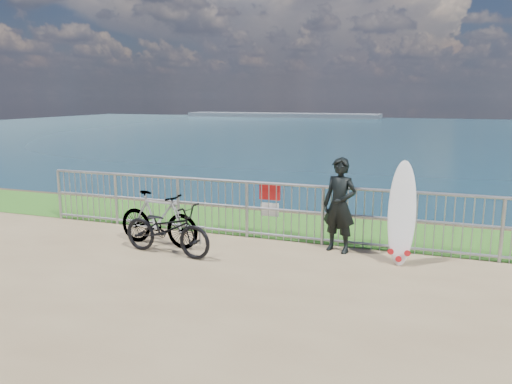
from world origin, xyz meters
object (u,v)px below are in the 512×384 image
at_px(surfer, 340,205).
at_px(bicycle_far, 158,219).
at_px(bicycle_near, 167,229).
at_px(surfboard, 402,217).

distance_m(surfer, bicycle_far, 3.31).
bearing_deg(bicycle_near, surfboard, -70.27).
bearing_deg(bicycle_near, surfer, -60.17).
height_order(surfer, bicycle_far, surfer).
height_order(surfboard, bicycle_far, surfboard).
xyz_separation_m(surfboard, bicycle_near, (-3.86, -0.89, -0.33)).
distance_m(surfboard, bicycle_near, 3.97).
height_order(bicycle_near, bicycle_far, bicycle_far).
relative_size(bicycle_near, bicycle_far, 1.04).
relative_size(surfboard, bicycle_near, 0.98).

